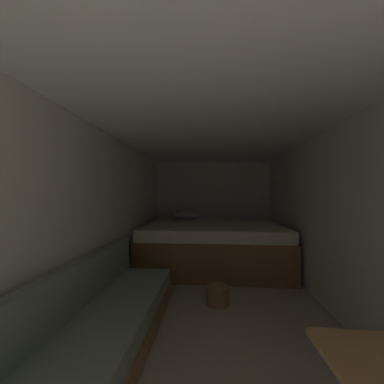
% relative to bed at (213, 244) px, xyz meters
% --- Properties ---
extents(ground_plane, '(7.38, 7.38, 0.00)m').
position_rel_bed_xyz_m(ground_plane, '(0.01, -1.72, -0.39)').
color(ground_plane, '#B2A893').
extents(wall_back, '(2.63, 0.05, 2.03)m').
position_rel_bed_xyz_m(wall_back, '(0.01, 0.99, 0.63)').
color(wall_back, silver).
rests_on(wall_back, ground).
extents(wall_left, '(0.05, 5.38, 2.03)m').
position_rel_bed_xyz_m(wall_left, '(-1.28, -1.72, 0.63)').
color(wall_left, silver).
rests_on(wall_left, ground).
extents(wall_right, '(0.05, 5.38, 2.03)m').
position_rel_bed_xyz_m(wall_right, '(1.30, -1.72, 0.63)').
color(wall_right, silver).
rests_on(wall_right, ground).
extents(ceiling_slab, '(2.63, 5.38, 0.05)m').
position_rel_bed_xyz_m(ceiling_slab, '(0.01, -1.72, 1.67)').
color(ceiling_slab, white).
rests_on(ceiling_slab, wall_left).
extents(bed, '(2.41, 1.85, 0.94)m').
position_rel_bed_xyz_m(bed, '(0.00, 0.00, 0.00)').
color(bed, brown).
rests_on(bed, ground).
extents(sofa_left, '(0.70, 2.75, 0.72)m').
position_rel_bed_xyz_m(sofa_left, '(-0.94, -2.58, -0.17)').
color(sofa_left, '#9E7247').
rests_on(sofa_left, ground).
extents(wicker_basket, '(0.28, 0.28, 0.20)m').
position_rel_bed_xyz_m(wicker_basket, '(0.05, -1.44, -0.29)').
color(wicker_basket, olive).
rests_on(wicker_basket, ground).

